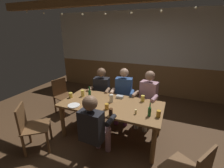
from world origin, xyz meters
name	(u,v)px	position (x,y,z in m)	size (l,w,h in m)	color
ground_plane	(110,136)	(0.00, 0.00, 0.00)	(7.52, 7.52, 0.00)	#4C331E
back_wall_upper	(143,38)	(0.00, 2.67, 1.83)	(6.27, 0.12, 1.66)	beige
back_wall_wainscot	(140,78)	(0.00, 2.67, 0.50)	(6.27, 0.12, 1.00)	brown
dining_table	(111,108)	(0.00, 0.05, 0.64)	(1.93, 0.94, 0.73)	brown
person_0	(101,90)	(-0.57, 0.75, 0.67)	(0.55, 0.58, 1.21)	black
person_1	(123,93)	(0.01, 0.75, 0.68)	(0.56, 0.55, 1.25)	#2D4C84
person_2	(147,97)	(0.57, 0.74, 0.68)	(0.55, 0.57, 1.25)	#B78493
person_3	(94,126)	(0.00, -0.64, 0.66)	(0.51, 0.52, 1.20)	black
chair_empty_near_right	(31,126)	(-1.16, -0.83, 0.48)	(0.62, 0.62, 0.88)	brown
chair_empty_near_left	(63,95)	(-1.57, 0.51, 0.48)	(0.55, 0.55, 0.88)	brown
table_candle	(136,112)	(0.53, -0.15, 0.77)	(0.04, 0.04, 0.08)	#F9E08C
condiment_caddy	(120,97)	(0.06, 0.36, 0.75)	(0.14, 0.10, 0.05)	#B2B7BC
plate_0	(74,105)	(-0.61, -0.30, 0.74)	(0.22, 0.22, 0.01)	white
bottle_0	(149,111)	(0.75, -0.12, 0.81)	(0.05, 0.05, 0.23)	#195923
bottle_1	(90,95)	(-0.47, 0.05, 0.84)	(0.06, 0.06, 0.27)	#195923
pint_glass_0	(111,98)	(-0.03, 0.12, 0.81)	(0.08, 0.08, 0.15)	white
pint_glass_1	(111,112)	(0.16, -0.35, 0.79)	(0.07, 0.07, 0.12)	#4C2D19
pint_glass_2	(158,114)	(0.90, -0.10, 0.79)	(0.07, 0.07, 0.11)	gold
pint_glass_3	(86,104)	(-0.37, -0.25, 0.79)	(0.07, 0.07, 0.13)	gold
pint_glass_4	(83,93)	(-0.69, 0.14, 0.80)	(0.07, 0.07, 0.14)	#E5C64C
pint_glass_5	(143,98)	(0.54, 0.37, 0.79)	(0.07, 0.07, 0.13)	#E5C64C
pint_glass_6	(107,107)	(0.01, -0.19, 0.78)	(0.07, 0.07, 0.11)	gold
pint_glass_7	(90,99)	(-0.40, -0.07, 0.80)	(0.07, 0.07, 0.14)	white
pint_glass_8	(71,95)	(-0.89, -0.01, 0.78)	(0.08, 0.08, 0.11)	#E5C64C
string_lights	(118,11)	(0.00, 0.37, 2.39)	(4.43, 0.04, 0.15)	#F9EAB2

